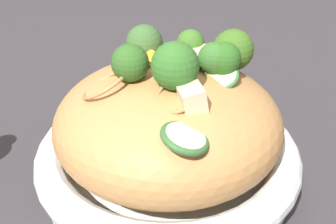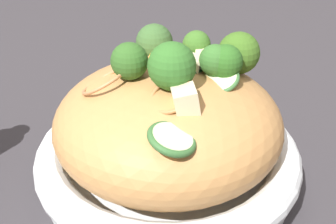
% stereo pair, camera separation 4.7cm
% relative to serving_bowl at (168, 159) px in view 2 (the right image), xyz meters
% --- Properties ---
extents(ground_plane, '(3.00, 3.00, 0.00)m').
position_rel_serving_bowl_xyz_m(ground_plane, '(0.00, 0.00, -0.03)').
color(ground_plane, '#333033').
extents(serving_bowl, '(0.32, 0.32, 0.06)m').
position_rel_serving_bowl_xyz_m(serving_bowl, '(0.00, 0.00, 0.00)').
color(serving_bowl, white).
rests_on(serving_bowl, ground_plane).
extents(noodle_heap, '(0.27, 0.27, 0.14)m').
position_rel_serving_bowl_xyz_m(noodle_heap, '(0.00, -0.00, 0.06)').
color(noodle_heap, '#B98249').
rests_on(noodle_heap, serving_bowl).
extents(broccoli_florets, '(0.18, 0.21, 0.09)m').
position_rel_serving_bowl_xyz_m(broccoli_florets, '(0.02, 0.04, 0.13)').
color(broccoli_florets, '#9FB57C').
rests_on(broccoli_florets, serving_bowl).
extents(carrot_coins, '(0.07, 0.06, 0.02)m').
position_rel_serving_bowl_xyz_m(carrot_coins, '(-0.01, 0.04, 0.12)').
color(carrot_coins, orange).
rests_on(carrot_coins, serving_bowl).
extents(zucchini_slices, '(0.10, 0.17, 0.04)m').
position_rel_serving_bowl_xyz_m(zucchini_slices, '(0.03, -0.04, 0.11)').
color(zucchini_slices, beige).
rests_on(zucchini_slices, serving_bowl).
extents(chicken_chunks, '(0.05, 0.13, 0.03)m').
position_rel_serving_bowl_xyz_m(chicken_chunks, '(0.03, 0.00, 0.12)').
color(chicken_chunks, beige).
rests_on(chicken_chunks, serving_bowl).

